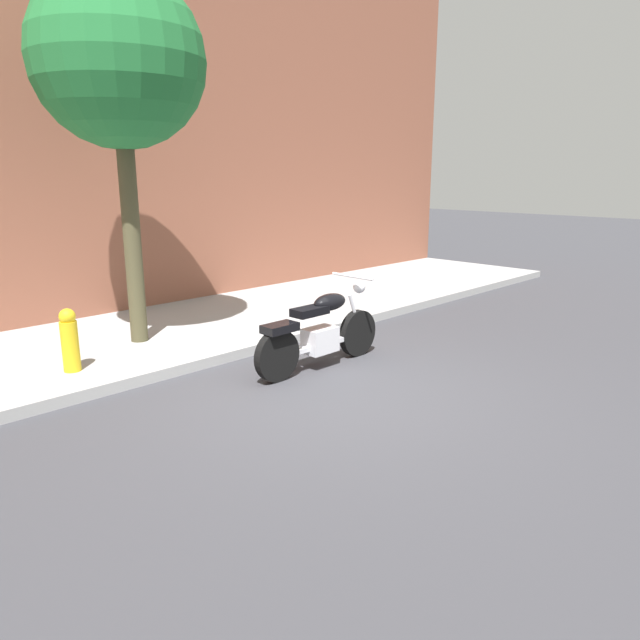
% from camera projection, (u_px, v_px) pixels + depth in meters
% --- Properties ---
extents(ground_plane, '(60.00, 60.00, 0.00)m').
position_uv_depth(ground_plane, '(328.00, 392.00, 6.81)').
color(ground_plane, '#38383D').
extents(sidewalk, '(18.24, 3.25, 0.14)m').
position_uv_depth(sidewalk, '(172.00, 333.00, 9.05)').
color(sidewalk, '#9D9D9D').
rests_on(sidewalk, ground).
extents(building_facade, '(18.24, 0.50, 7.73)m').
position_uv_depth(building_facade, '(93.00, 80.00, 9.41)').
color(building_facade, brown).
rests_on(building_facade, ground).
extents(motorcycle, '(2.09, 0.70, 1.13)m').
position_uv_depth(motorcycle, '(320.00, 332.00, 7.56)').
color(motorcycle, black).
rests_on(motorcycle, ground).
extents(street_tree, '(2.21, 2.21, 4.94)m').
position_uv_depth(street_tree, '(119.00, 63.00, 7.49)').
color(street_tree, '#48432C').
rests_on(street_tree, ground).
extents(fire_hydrant, '(0.20, 0.20, 0.91)m').
position_uv_depth(fire_hydrant, '(70.00, 345.00, 7.03)').
color(fire_hydrant, gold).
rests_on(fire_hydrant, ground).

